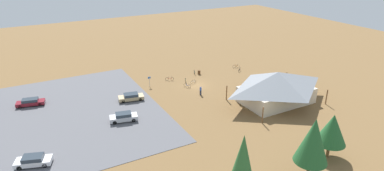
# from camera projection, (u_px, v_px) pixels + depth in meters

# --- Properties ---
(ground) EXTENTS (160.00, 160.00, 0.00)m
(ground) POSITION_uv_depth(u_px,v_px,m) (196.00, 85.00, 66.62)
(ground) COLOR brown
(ground) RESTS_ON ground
(parking_lot_asphalt) EXTENTS (34.73, 35.81, 0.05)m
(parking_lot_asphalt) POSITION_uv_depth(u_px,v_px,m) (52.00, 118.00, 53.63)
(parking_lot_asphalt) COLOR #56565B
(parking_lot_asphalt) RESTS_ON ground
(bike_pavilion) EXTENTS (14.97, 10.51, 5.76)m
(bike_pavilion) POSITION_uv_depth(u_px,v_px,m) (277.00, 85.00, 58.07)
(bike_pavilion) COLOR beige
(bike_pavilion) RESTS_ON ground
(trash_bin) EXTENTS (0.60, 0.60, 0.90)m
(trash_bin) POSITION_uv_depth(u_px,v_px,m) (199.00, 72.00, 72.44)
(trash_bin) COLOR brown
(trash_bin) RESTS_ON ground
(lot_sign) EXTENTS (0.56, 0.08, 2.20)m
(lot_sign) POSITION_uv_depth(u_px,v_px,m) (149.00, 80.00, 65.51)
(lot_sign) COLOR #99999E
(lot_sign) RESTS_ON ground
(pine_west) EXTENTS (3.94, 3.94, 6.23)m
(pine_west) POSITION_uv_depth(u_px,v_px,m) (332.00, 129.00, 41.99)
(pine_west) COLOR brown
(pine_west) RESTS_ON ground
(pine_midwest) EXTENTS (2.77, 2.77, 8.58)m
(pine_midwest) POSITION_uv_depth(u_px,v_px,m) (243.00, 161.00, 33.34)
(pine_midwest) COLOR brown
(pine_midwest) RESTS_ON ground
(pine_east) EXTENTS (3.88, 3.88, 8.44)m
(pine_east) POSITION_uv_depth(u_px,v_px,m) (313.00, 141.00, 36.59)
(pine_east) COLOR brown
(pine_east) RESTS_ON ground
(bicycle_green_yard_left) EXTENTS (0.82, 1.64, 0.92)m
(bicycle_green_yard_left) POSITION_uv_depth(u_px,v_px,m) (186.00, 80.00, 68.00)
(bicycle_green_yard_left) COLOR black
(bicycle_green_yard_left) RESTS_ON ground
(bicycle_teal_yard_center) EXTENTS (0.73, 1.64, 0.84)m
(bicycle_teal_yard_center) POSITION_uv_depth(u_px,v_px,m) (194.00, 73.00, 72.45)
(bicycle_teal_yard_center) COLOR black
(bicycle_teal_yard_center) RESTS_ON ground
(bicycle_orange_edge_south) EXTENTS (1.67, 0.51, 0.88)m
(bicycle_orange_edge_south) POSITION_uv_depth(u_px,v_px,m) (236.00, 66.00, 76.35)
(bicycle_orange_edge_south) COLOR black
(bicycle_orange_edge_south) RESTS_ON ground
(bicycle_white_trailside) EXTENTS (1.60, 0.64, 0.80)m
(bicycle_white_trailside) POSITION_uv_depth(u_px,v_px,m) (193.00, 82.00, 67.39)
(bicycle_white_trailside) COLOR black
(bicycle_white_trailside) RESTS_ON ground
(bicycle_red_back_row) EXTENTS (1.62, 0.86, 0.84)m
(bicycle_red_back_row) POSITION_uv_depth(u_px,v_px,m) (170.00, 79.00, 68.93)
(bicycle_red_back_row) COLOR black
(bicycle_red_back_row) RESTS_ON ground
(bicycle_blue_yard_right) EXTENTS (0.84, 1.54, 0.87)m
(bicycle_blue_yard_right) POSITION_uv_depth(u_px,v_px,m) (187.00, 86.00, 65.42)
(bicycle_blue_yard_right) COLOR black
(bicycle_blue_yard_right) RESTS_ON ground
(bicycle_black_near_sign) EXTENTS (1.34, 1.10, 0.76)m
(bicycle_black_near_sign) POSITION_uv_depth(u_px,v_px,m) (239.00, 70.00, 74.18)
(bicycle_black_near_sign) COLOR black
(bicycle_black_near_sign) RESTS_ON ground
(car_white_mid_lot) EXTENTS (4.79, 3.21, 1.33)m
(car_white_mid_lot) POSITION_uv_depth(u_px,v_px,m) (33.00, 160.00, 41.47)
(car_white_mid_lot) COLOR white
(car_white_mid_lot) RESTS_ON parking_lot_asphalt
(car_maroon_aisle_side) EXTENTS (4.93, 2.67, 1.29)m
(car_maroon_aisle_side) POSITION_uv_depth(u_px,v_px,m) (30.00, 102.00, 57.55)
(car_maroon_aisle_side) COLOR maroon
(car_maroon_aisle_side) RESTS_ON parking_lot_asphalt
(car_tan_end_stall) EXTENTS (4.83, 2.77, 1.30)m
(car_tan_end_stall) POSITION_uv_depth(u_px,v_px,m) (131.00, 97.00, 59.60)
(car_tan_end_stall) COLOR tan
(car_tan_end_stall) RESTS_ON parking_lot_asphalt
(car_silver_second_row) EXTENTS (4.66, 2.74, 1.41)m
(car_silver_second_row) POSITION_uv_depth(u_px,v_px,m) (124.00, 117.00, 52.27)
(car_silver_second_row) COLOR #BCBCC1
(car_silver_second_row) RESTS_ON parking_lot_asphalt
(visitor_at_bikes) EXTENTS (0.40, 0.38, 1.75)m
(visitor_at_bikes) POSITION_uv_depth(u_px,v_px,m) (201.00, 90.00, 61.84)
(visitor_at_bikes) COLOR #2D3347
(visitor_at_bikes) RESTS_ON ground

